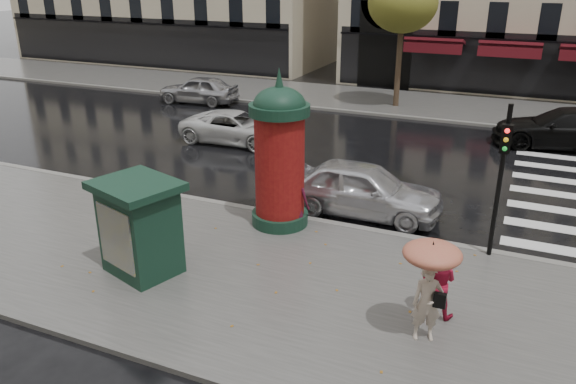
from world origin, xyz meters
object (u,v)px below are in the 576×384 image
at_px(morris_column, 280,152).
at_px(car_silver, 362,189).
at_px(woman_umbrella, 430,276).
at_px(woman_red, 438,282).
at_px(car_white, 236,127).
at_px(car_far_silver, 198,90).
at_px(man_burgundy, 295,198).
at_px(car_black, 565,128).
at_px(newsstand, 140,226).
at_px(traffic_light, 502,168).

distance_m(morris_column, car_silver, 2.92).
height_order(woman_umbrella, morris_column, morris_column).
bearing_deg(woman_umbrella, woman_red, 86.49).
bearing_deg(car_white, car_far_silver, 41.84).
height_order(man_burgundy, car_white, man_burgundy).
distance_m(morris_column, car_white, 8.58).
distance_m(woman_red, car_black, 14.46).
relative_size(woman_umbrella, man_burgundy, 1.28).
bearing_deg(woman_umbrella, car_silver, 117.76).
height_order(car_silver, car_far_silver, car_silver).
xyz_separation_m(woman_red, car_silver, (-2.95, 4.58, -0.09)).
bearing_deg(car_silver, man_burgundy, 142.58).
height_order(woman_umbrella, car_white, woman_umbrella).
xyz_separation_m(car_silver, car_black, (5.57, 9.64, 0.00)).
height_order(morris_column, newsstand, morris_column).
bearing_deg(car_far_silver, car_white, 38.34).
height_order(newsstand, car_white, newsstand).
distance_m(man_burgundy, car_black, 13.39).
height_order(man_burgundy, car_far_silver, man_burgundy).
bearing_deg(car_black, car_far_silver, -101.16).
height_order(morris_column, car_far_silver, morris_column).
relative_size(man_burgundy, newsstand, 0.73).
height_order(traffic_light, car_white, traffic_light).
bearing_deg(newsstand, car_white, 106.98).
xyz_separation_m(woman_red, car_white, (-9.82, 9.54, -0.24)).
bearing_deg(morris_column, car_far_silver, 129.91).
relative_size(woman_umbrella, newsstand, 0.93).
bearing_deg(car_white, woman_red, -135.69).
xyz_separation_m(woman_red, car_black, (2.62, 14.21, -0.09)).
relative_size(woman_red, traffic_light, 0.40).
xyz_separation_m(traffic_light, car_white, (-10.60, 6.44, -1.79)).
relative_size(woman_umbrella, woman_red, 1.37).
bearing_deg(woman_red, man_burgundy, -27.31).
bearing_deg(woman_red, newsstand, 13.40).
relative_size(woman_umbrella, car_silver, 0.45).
bearing_deg(car_silver, newsstand, 146.35).
height_order(traffic_light, car_black, traffic_light).
xyz_separation_m(morris_column, car_black, (7.40, 11.44, -1.40)).
bearing_deg(woman_umbrella, morris_column, 141.97).
bearing_deg(car_white, car_silver, -127.35).
xyz_separation_m(man_burgundy, car_white, (-5.49, 6.76, -0.29)).
distance_m(woman_red, newsstand, 6.70).
bearing_deg(car_far_silver, car_silver, 43.96).
bearing_deg(newsstand, morris_column, 63.56).
height_order(man_burgundy, newsstand, newsstand).
bearing_deg(man_burgundy, woman_red, 151.45).
distance_m(newsstand, car_silver, 6.64).
bearing_deg(newsstand, car_silver, 56.29).
distance_m(woman_umbrella, morris_column, 6.03).
xyz_separation_m(car_white, car_black, (12.44, 4.68, 0.15)).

